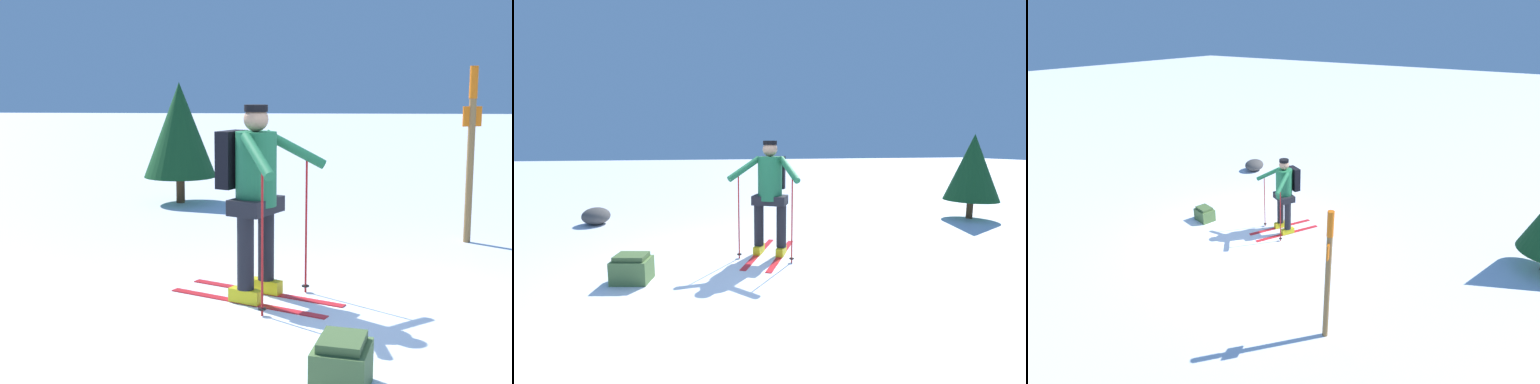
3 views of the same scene
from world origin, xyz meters
The scene contains 5 objects.
ground_plane centered at (0.00, 0.00, 0.00)m, with size 80.00×80.00×0.00m, color white.
skier centered at (0.65, -0.54, 1.02)m, with size 1.61×1.24×1.75m.
dropped_backpack centered at (-0.03, 1.38, 0.17)m, with size 0.44×0.51×0.35m.
rock_boulder centered at (3.50, 2.63, 0.18)m, with size 0.66×0.56×0.36m, color #474442.
pine_tree centered at (2.17, -5.67, 1.19)m, with size 1.17×1.17×1.95m.
Camera 2 is at (-4.38, 0.66, 1.66)m, focal length 24.00 mm.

